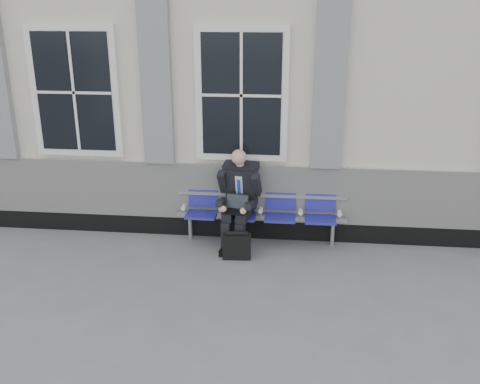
# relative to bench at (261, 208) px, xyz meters

# --- Properties ---
(ground) EXTENTS (70.00, 70.00, 0.00)m
(ground) POSITION_rel_bench_xyz_m (-0.66, -1.32, -0.55)
(ground) COLOR slate
(ground) RESTS_ON ground
(station_building) EXTENTS (14.40, 4.40, 4.49)m
(station_building) POSITION_rel_bench_xyz_m (-0.68, 2.15, 1.67)
(station_building) COLOR beige
(station_building) RESTS_ON ground
(bench) EXTENTS (2.60, 0.47, 0.91)m
(bench) POSITION_rel_bench_xyz_m (0.00, 0.00, 0.00)
(bench) COLOR #9EA0A3
(bench) RESTS_ON ground
(businessman) EXTENTS (0.66, 0.88, 1.51)m
(businessman) POSITION_rel_bench_xyz_m (-0.32, -0.14, 0.25)
(businessman) COLOR black
(businessman) RESTS_ON ground
(briefcase) EXTENTS (0.42, 0.20, 0.42)m
(briefcase) POSITION_rel_bench_xyz_m (-0.30, -0.61, -0.36)
(briefcase) COLOR black
(briefcase) RESTS_ON ground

